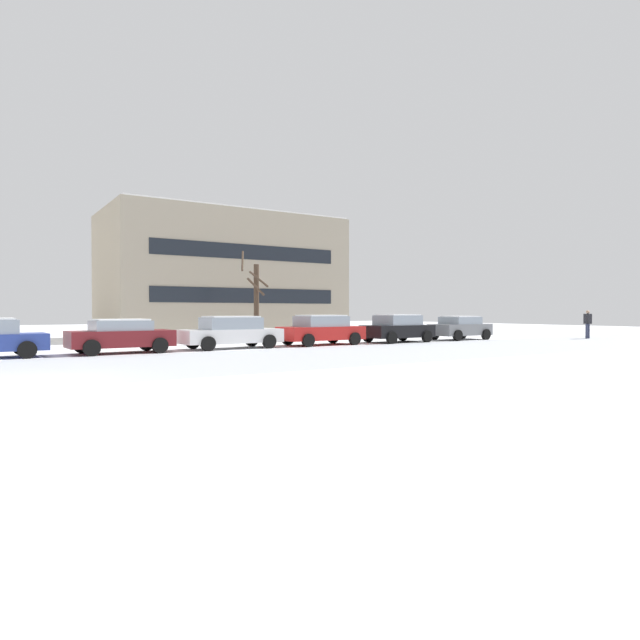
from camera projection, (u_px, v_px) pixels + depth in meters
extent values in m
plane|color=white|center=(17.00, 385.00, 12.72)|extent=(120.00, 120.00, 0.00)
cube|color=#B7BCC4|center=(9.00, 372.00, 15.41)|extent=(80.00, 8.38, 0.00)
cylinder|color=black|center=(21.00, 347.00, 21.16)|extent=(0.65, 0.24, 0.64)
cylinder|color=black|center=(27.00, 350.00, 19.72)|extent=(0.65, 0.24, 0.64)
cube|color=maroon|center=(121.00, 339.00, 22.21)|extent=(4.09, 1.90, 0.66)
cube|color=#8C99A8|center=(121.00, 325.00, 22.20)|extent=(2.27, 1.70, 0.41)
cube|color=white|center=(121.00, 320.00, 22.20)|extent=(2.07, 1.57, 0.06)
cylinder|color=black|center=(147.00, 343.00, 23.70)|extent=(0.65, 0.24, 0.64)
cylinder|color=black|center=(160.00, 345.00, 22.22)|extent=(0.65, 0.24, 0.64)
cylinder|color=black|center=(82.00, 345.00, 22.22)|extent=(0.65, 0.24, 0.64)
cylinder|color=black|center=(92.00, 348.00, 20.73)|extent=(0.65, 0.24, 0.64)
cube|color=white|center=(231.00, 336.00, 24.95)|extent=(4.65, 1.86, 0.62)
cube|color=#8C99A8|center=(231.00, 323.00, 24.94)|extent=(2.58, 1.66, 0.54)
cube|color=white|center=(231.00, 317.00, 24.93)|extent=(2.35, 1.53, 0.06)
cylinder|color=black|center=(252.00, 340.00, 26.52)|extent=(0.65, 0.24, 0.64)
cylinder|color=black|center=(269.00, 341.00, 25.08)|extent=(0.65, 0.24, 0.64)
cylinder|color=black|center=(193.00, 342.00, 24.83)|extent=(0.65, 0.24, 0.64)
cylinder|color=black|center=(208.00, 344.00, 23.39)|extent=(0.65, 0.24, 0.64)
cube|color=red|center=(321.00, 333.00, 27.56)|extent=(4.38, 1.98, 0.66)
cube|color=#8C99A8|center=(321.00, 321.00, 27.55)|extent=(2.43, 1.77, 0.53)
cube|color=white|center=(321.00, 315.00, 27.55)|extent=(2.21, 1.63, 0.06)
cylinder|color=black|center=(333.00, 337.00, 29.14)|extent=(0.65, 0.24, 0.64)
cylinder|color=black|center=(355.00, 339.00, 27.59)|extent=(0.65, 0.24, 0.64)
cylinder|color=black|center=(288.00, 339.00, 27.54)|extent=(0.65, 0.24, 0.64)
cylinder|color=black|center=(308.00, 340.00, 26.00)|extent=(0.65, 0.24, 0.64)
cube|color=black|center=(398.00, 331.00, 30.05)|extent=(4.04, 2.01, 0.67)
cube|color=#8C99A8|center=(398.00, 320.00, 30.04)|extent=(2.24, 1.80, 0.53)
cube|color=white|center=(398.00, 315.00, 30.03)|extent=(2.04, 1.67, 0.06)
cylinder|color=black|center=(403.00, 335.00, 31.58)|extent=(0.65, 0.24, 0.64)
cylinder|color=black|center=(427.00, 336.00, 30.00)|extent=(0.65, 0.24, 0.64)
cylinder|color=black|center=(368.00, 336.00, 30.11)|extent=(0.65, 0.24, 0.64)
cylinder|color=black|center=(392.00, 338.00, 28.53)|extent=(0.65, 0.24, 0.64)
cube|color=slate|center=(460.00, 330.00, 32.67)|extent=(3.87, 1.88, 0.67)
cube|color=#8C99A8|center=(460.00, 320.00, 32.66)|extent=(2.15, 1.69, 0.42)
cube|color=white|center=(460.00, 316.00, 32.65)|extent=(1.95, 1.56, 0.06)
cylinder|color=black|center=(462.00, 333.00, 34.11)|extent=(0.65, 0.24, 0.64)
cylinder|color=black|center=(486.00, 334.00, 32.63)|extent=(0.65, 0.24, 0.64)
cylinder|color=black|center=(434.00, 334.00, 32.71)|extent=(0.65, 0.24, 0.64)
cylinder|color=black|center=(458.00, 335.00, 31.23)|extent=(0.65, 0.24, 0.64)
cylinder|color=#2D334C|center=(589.00, 331.00, 34.16)|extent=(0.14, 0.14, 0.92)
cylinder|color=#2D334C|center=(587.00, 331.00, 33.84)|extent=(0.14, 0.14, 0.92)
cube|color=black|center=(588.00, 319.00, 33.98)|extent=(0.34, 0.44, 0.63)
sphere|color=tan|center=(588.00, 312.00, 33.98)|extent=(0.22, 0.22, 0.22)
cylinder|color=#423326|center=(256.00, 304.00, 29.50)|extent=(0.28, 0.28, 4.23)
cylinder|color=#423326|center=(256.00, 287.00, 29.04)|extent=(0.91, 0.59, 0.99)
cylinder|color=#423326|center=(243.00, 261.00, 29.37)|extent=(0.77, 1.43, 1.23)
cylinder|color=#423326|center=(259.00, 279.00, 29.00)|extent=(1.09, 0.32, 0.88)
cube|color=#9E937F|center=(222.00, 277.00, 36.67)|extent=(14.99, 8.26, 7.95)
cube|color=white|center=(222.00, 217.00, 36.60)|extent=(14.69, 8.09, 0.10)
cube|color=black|center=(249.00, 296.00, 33.20)|extent=(11.99, 0.04, 0.90)
cube|color=black|center=(249.00, 252.00, 33.16)|extent=(11.99, 0.04, 0.90)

